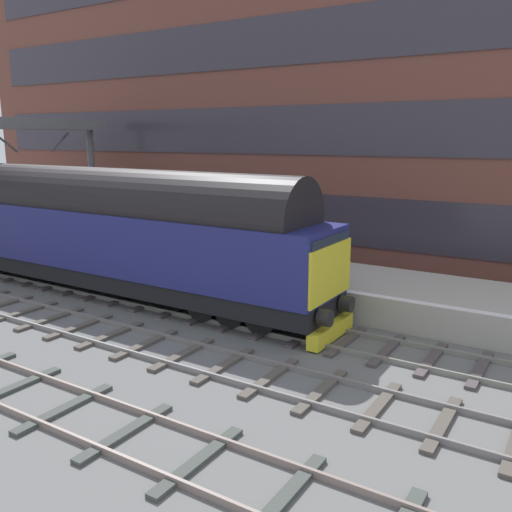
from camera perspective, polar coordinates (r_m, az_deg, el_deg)
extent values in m
plane|color=#606060|center=(18.58, -6.21, -5.79)|extent=(140.00, 140.00, 0.00)
cube|color=gray|center=(18.03, -7.64, -6.15)|extent=(0.07, 60.00, 0.15)
cube|color=gray|center=(19.10, -4.88, -5.02)|extent=(0.07, 60.00, 0.15)
cube|color=#494042|center=(15.07, 22.32, -10.92)|extent=(2.50, 0.26, 0.09)
cube|color=#494042|center=(15.28, 17.83, -10.25)|extent=(2.50, 0.26, 0.09)
cube|color=#494042|center=(15.58, 13.51, -9.54)|extent=(2.50, 0.26, 0.09)
cube|color=#494042|center=(15.96, 9.38, -8.81)|extent=(2.50, 0.26, 0.09)
cube|color=#494042|center=(16.42, 5.49, -8.08)|extent=(2.50, 0.26, 0.09)
cube|color=#494042|center=(16.96, 1.84, -7.36)|extent=(2.50, 0.26, 0.09)
cube|color=#494042|center=(17.56, -1.57, -6.66)|extent=(2.50, 0.26, 0.09)
cube|color=#494042|center=(18.22, -4.73, -5.98)|extent=(2.50, 0.26, 0.09)
cube|color=#494042|center=(18.93, -7.65, -5.34)|extent=(2.50, 0.26, 0.09)
cube|color=#494042|center=(19.69, -10.35, -4.74)|extent=(2.50, 0.26, 0.09)
cube|color=#494042|center=(20.49, -12.84, -4.17)|extent=(2.50, 0.26, 0.09)
cube|color=#494042|center=(21.33, -15.13, -3.64)|extent=(2.50, 0.26, 0.09)
cube|color=#494042|center=(22.20, -17.25, -3.14)|extent=(2.50, 0.26, 0.09)
cube|color=#494042|center=(23.11, -19.20, -2.68)|extent=(2.50, 0.26, 0.09)
cube|color=#494042|center=(24.03, -21.00, -2.25)|extent=(2.50, 0.26, 0.09)
cube|color=#494042|center=(24.98, -22.66, -1.85)|extent=(2.50, 0.26, 0.09)
cube|color=#494042|center=(25.96, -24.20, -1.48)|extent=(2.50, 0.26, 0.09)
cube|color=slate|center=(15.86, -15.12, -9.11)|extent=(0.07, 60.00, 0.15)
cube|color=slate|center=(16.79, -11.52, -7.71)|extent=(0.07, 60.00, 0.15)
cube|color=#4E4841|center=(12.23, 18.88, -16.24)|extent=(2.50, 0.26, 0.09)
cube|color=#4E4841|center=(12.55, 12.62, -15.08)|extent=(2.50, 0.26, 0.09)
cube|color=#4E4841|center=(13.00, 6.79, -13.84)|extent=(2.50, 0.26, 0.09)
cube|color=#4E4841|center=(13.57, 1.46, -12.58)|extent=(2.50, 0.26, 0.09)
cube|color=#4E4841|center=(14.25, -3.36, -11.33)|extent=(2.50, 0.26, 0.09)
cube|color=#4E4841|center=(15.02, -7.67, -10.14)|extent=(2.50, 0.26, 0.09)
cube|color=#4E4841|center=(15.88, -11.50, -9.02)|extent=(2.50, 0.26, 0.09)
cube|color=#4E4841|center=(16.80, -14.92, -7.99)|extent=(2.50, 0.26, 0.09)
cube|color=#4E4841|center=(17.77, -17.95, -7.04)|extent=(2.50, 0.26, 0.09)
cube|color=#4E4841|center=(18.80, -20.65, -6.18)|extent=(2.50, 0.26, 0.09)
cube|color=#4E4841|center=(19.87, -23.06, -5.39)|extent=(2.50, 0.26, 0.09)
cube|color=gray|center=(14.58, -21.67, -11.54)|extent=(0.07, 60.00, 0.15)
cube|color=#404642|center=(9.74, 3.23, -23.63)|extent=(2.50, 0.26, 0.09)
cube|color=#404642|center=(10.57, -6.01, -20.46)|extent=(2.50, 0.26, 0.09)
cube|color=#404642|center=(11.63, -13.42, -17.45)|extent=(2.50, 0.26, 0.09)
cube|color=#404642|center=(12.87, -19.32, -14.78)|extent=(2.50, 0.26, 0.09)
cube|color=#404642|center=(14.23, -24.03, -12.49)|extent=(2.50, 0.26, 0.09)
cube|color=#A7A299|center=(21.26, -0.23, -1.98)|extent=(4.00, 44.00, 1.00)
cube|color=white|center=(19.65, -3.12, -1.68)|extent=(0.30, 44.00, 0.01)
cube|color=brown|center=(29.50, 0.20, 16.31)|extent=(5.34, 36.14, 15.60)
cube|color=#353039|center=(27.42, -2.80, 4.76)|extent=(0.06, 33.25, 2.18)
cube|color=#353039|center=(27.18, -2.89, 12.93)|extent=(0.06, 33.25, 2.18)
cube|color=#353039|center=(27.50, -2.99, 21.09)|extent=(0.06, 33.25, 2.18)
cube|color=black|center=(21.74, -16.75, -1.32)|extent=(2.56, 19.70, 0.60)
cube|color=navy|center=(21.48, -16.97, 2.18)|extent=(2.70, 19.70, 2.10)
cylinder|color=black|center=(21.31, -17.18, 5.44)|extent=(2.56, 18.12, 2.57)
cube|color=yellow|center=(15.57, 7.79, -1.67)|extent=(2.65, 0.08, 1.58)
cube|color=#232D3D|center=(15.42, 7.80, 0.96)|extent=(2.38, 0.04, 0.64)
cube|color=#232D3D|center=(22.34, -14.37, 3.49)|extent=(0.04, 13.79, 0.44)
cylinder|color=black|center=(15.14, 7.21, -6.40)|extent=(0.48, 0.35, 0.48)
cylinder|color=black|center=(16.45, 9.44, -4.94)|extent=(0.48, 0.35, 0.48)
cube|color=yellow|center=(16.05, 7.81, -7.71)|extent=(2.43, 0.36, 0.47)
cylinder|color=black|center=(16.82, 1.73, -5.81)|extent=(1.64, 1.04, 1.04)
cylinder|color=black|center=(17.38, -1.41, -5.21)|extent=(1.64, 1.04, 1.04)
cylinder|color=black|center=(17.98, -4.34, -4.64)|extent=(1.64, 1.04, 1.04)
cylinder|color=black|center=(26.37, -25.06, -0.29)|extent=(1.64, 1.04, 1.04)
cylinder|color=slate|center=(17.74, 7.51, 0.18)|extent=(0.08, 0.08, 2.09)
cube|color=white|center=(17.56, 7.55, 2.91)|extent=(0.05, 0.44, 0.36)
cube|color=black|center=(17.53, 7.51, 2.90)|extent=(0.01, 0.20, 0.24)
cylinder|color=#372A3B|center=(23.98, -9.94, 1.75)|extent=(0.13, 0.13, 0.84)
cylinder|color=#372A3B|center=(24.13, -10.24, 1.81)|extent=(0.13, 0.13, 0.84)
cylinder|color=#4D654F|center=(23.94, -10.15, 3.43)|extent=(0.39, 0.39, 0.56)
sphere|color=tan|center=(23.88, -10.19, 4.40)|extent=(0.22, 0.22, 0.22)
cylinder|color=#4D654F|center=(23.77, -9.84, 3.38)|extent=(0.09, 0.09, 0.52)
cylinder|color=#4D654F|center=(24.10, -10.46, 3.48)|extent=(0.09, 0.09, 0.52)
cylinder|color=slate|center=(30.90, -16.66, 6.80)|extent=(0.36, 0.36, 6.10)
cylinder|color=slate|center=(27.80, -24.66, 10.71)|extent=(1.17, 0.10, 0.94)
cylinder|color=slate|center=(29.56, -19.76, 11.13)|extent=(1.12, 0.10, 0.99)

